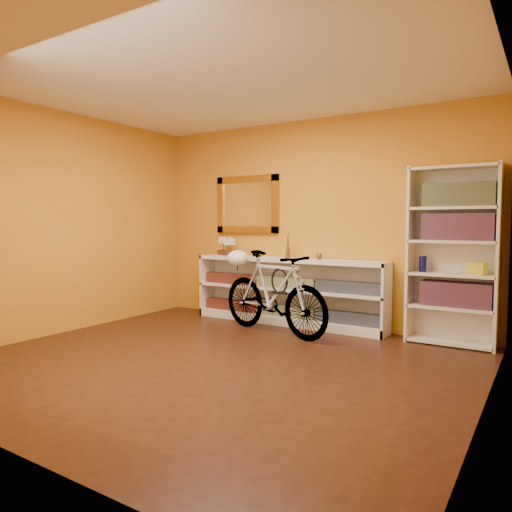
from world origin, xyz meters
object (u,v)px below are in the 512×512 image
Objects in this scene: helmet at (237,258)px; bookcase at (452,256)px; bicycle at (273,293)px; console_unit at (287,291)px.

bookcase is at bearing 10.15° from helmet.
helmet is at bearing 90.00° from bicycle.
bicycle is at bearing -77.39° from console_unit.
helmet is (-0.49, -0.41, 0.43)m from console_unit.
bookcase is at bearing 0.73° from console_unit.
bookcase is 2.49m from helmet.
console_unit is 0.77m from helmet.
bicycle is (-1.84, -0.59, -0.46)m from bookcase.
bookcase is at bearing -58.37° from bicycle.
console_unit is 9.68× the size of helmet.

